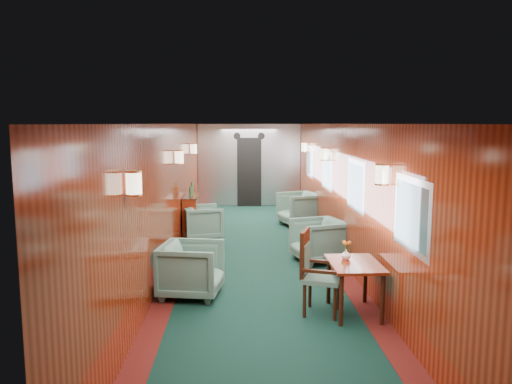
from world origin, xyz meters
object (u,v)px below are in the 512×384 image
(dining_table, at_px, (355,271))
(credenza, at_px, (191,215))
(armchair_left_far, at_px, (203,222))
(armchair_right_far, at_px, (299,209))
(side_chair, at_px, (314,268))
(armchair_left_near, at_px, (192,269))
(armchair_right_near, at_px, (318,240))

(dining_table, relative_size, credenza, 0.78)
(dining_table, relative_size, armchair_left_far, 1.15)
(credenza, bearing_deg, dining_table, -61.46)
(dining_table, distance_m, armchair_right_far, 5.58)
(credenza, bearing_deg, side_chair, -66.36)
(dining_table, xyz_separation_m, credenza, (-2.47, 4.55, -0.11))
(armchair_left_near, distance_m, armchair_left_far, 3.48)
(dining_table, distance_m, armchair_right_near, 2.44)
(side_chair, distance_m, armchair_left_far, 4.52)
(armchair_left_near, relative_size, armchair_right_near, 1.01)
(armchair_left_far, bearing_deg, armchair_right_far, -72.56)
(credenza, height_order, armchair_right_far, credenza)
(credenza, bearing_deg, armchair_left_near, -84.75)
(dining_table, distance_m, armchair_left_far, 4.78)
(armchair_left_far, bearing_deg, side_chair, -172.08)
(armchair_left_near, xyz_separation_m, armchair_right_near, (2.06, 1.68, -0.00))
(side_chair, height_order, credenza, credenza)
(armchair_left_near, bearing_deg, armchair_right_near, -41.95)
(armchair_left_near, relative_size, armchair_right_far, 0.97)
(armchair_right_near, bearing_deg, armchair_right_far, 162.21)
(armchair_left_near, xyz_separation_m, armchair_right_far, (2.10, 4.83, 0.01))
(credenza, height_order, armchair_left_far, credenza)
(armchair_right_near, relative_size, armchair_right_far, 0.95)
(credenza, xyz_separation_m, armchair_right_far, (2.45, 1.03, -0.06))
(dining_table, distance_m, side_chair, 0.51)
(dining_table, bearing_deg, armchair_right_far, 89.44)
(side_chair, bearing_deg, armchair_right_near, 98.22)
(side_chair, xyz_separation_m, armchair_left_far, (-1.70, 4.19, -0.23))
(side_chair, xyz_separation_m, armchair_left_near, (-1.62, 0.70, -0.20))
(side_chair, xyz_separation_m, armchair_right_far, (0.48, 5.53, -0.19))
(dining_table, xyz_separation_m, armchair_right_far, (-0.02, 5.58, -0.17))
(side_chair, bearing_deg, credenza, 132.25)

